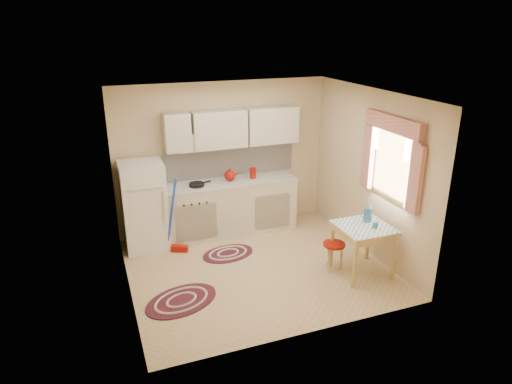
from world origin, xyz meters
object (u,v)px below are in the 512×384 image
at_px(fridge, 144,206).
at_px(table, 362,250).
at_px(base_cabinets, 229,208).
at_px(stool, 333,256).

bearing_deg(fridge, table, -34.55).
relative_size(base_cabinets, table, 3.12).
bearing_deg(stool, table, -32.41).
relative_size(fridge, stool, 3.33).
height_order(fridge, table, fridge).
distance_m(table, stool, 0.42).
bearing_deg(base_cabinets, stool, -59.18).
bearing_deg(base_cabinets, table, -54.93).
relative_size(base_cabinets, stool, 5.36).
height_order(table, stool, table).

